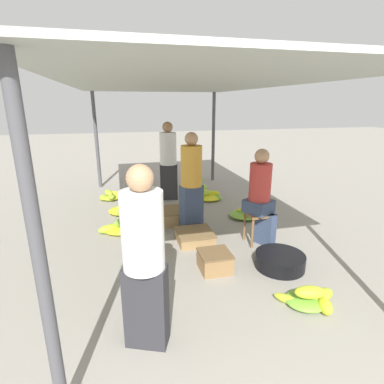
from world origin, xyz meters
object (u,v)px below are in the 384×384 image
vendor_seated (261,195)px  shopper_walking_mid (191,180)px  banana_pile_left_2 (126,209)px  banana_pile_right_0 (248,213)px  banana_pile_right_1 (195,185)px  stool (258,218)px  crate_mid (195,237)px  banana_pile_left_1 (110,196)px  crate_far (171,216)px  banana_pile_left_0 (120,227)px  banana_pile_right_3 (310,298)px  banana_pile_right_2 (210,196)px  crate_near (215,261)px  basin_black (280,261)px  vendor_foreground (144,258)px  shopper_walking_far (168,160)px

vendor_seated → shopper_walking_mid: bearing=137.2°
banana_pile_left_2 → banana_pile_right_0: (2.10, -0.72, -0.00)m
vendor_seated → banana_pile_right_1: size_ratio=2.26×
banana_pile_right_0 → banana_pile_right_1: bearing=103.2°
stool → banana_pile_left_2: bearing=136.5°
crate_mid → banana_pile_left_1: bearing=117.9°
crate_far → shopper_walking_mid: bearing=-48.9°
banana_pile_left_0 → banana_pile_left_2: banana_pile_left_2 is taller
banana_pile_left_0 → banana_pile_right_3: (1.82, -2.29, -0.01)m
banana_pile_left_2 → banana_pile_right_1: size_ratio=1.01×
banana_pile_right_0 → crate_mid: bearing=-147.8°
vendor_seated → crate_far: size_ratio=2.62×
banana_pile_right_2 → crate_near: 2.79m
banana_pile_left_1 → crate_mid: size_ratio=0.86×
banana_pile_left_1 → crate_far: size_ratio=0.86×
basin_black → crate_mid: basin_black is taller
vendor_seated → banana_pile_left_0: bearing=155.7°
vendor_foreground → vendor_seated: vendor_foreground is taller
banana_pile_left_2 → shopper_walking_mid: bearing=-43.8°
banana_pile_right_1 → banana_pile_right_3: size_ratio=0.93×
basin_black → crate_mid: 1.27m
banana_pile_right_0 → crate_near: banana_pile_right_0 is taller
vendor_foreground → shopper_walking_mid: (0.94, 2.26, 0.00)m
banana_pile_left_2 → banana_pile_right_1: banana_pile_right_1 is taller
vendor_foreground → shopper_walking_mid: bearing=67.5°
banana_pile_left_0 → shopper_walking_mid: bearing=-6.3°
banana_pile_right_0 → shopper_walking_mid: (-1.10, -0.24, 0.72)m
vendor_foreground → shopper_walking_far: 3.98m
banana_pile_right_0 → crate_far: (-1.38, 0.08, 0.04)m
crate_near → shopper_walking_far: (-0.06, 2.92, 0.72)m
vendor_seated → banana_pile_right_1: (-0.18, 2.98, -0.63)m
shopper_walking_mid → shopper_walking_far: (-0.09, 1.62, 0.03)m
banana_pile_right_3 → crate_mid: 1.84m
banana_pile_right_2 → crate_far: crate_far is taller
basin_black → vendor_seated: bearing=86.7°
banana_pile_left_1 → crate_mid: banana_pile_left_1 is taller
banana_pile_left_0 → crate_far: size_ratio=1.20×
vendor_foreground → basin_black: vendor_foreground is taller
vendor_seated → shopper_walking_mid: (-0.81, 0.75, 0.08)m
banana_pile_left_2 → banana_pile_right_0: 2.22m
crate_far → basin_black: bearing=-59.1°
crate_near → shopper_walking_far: 3.01m
banana_pile_left_0 → crate_far: (0.85, 0.20, 0.03)m
shopper_walking_mid → banana_pile_left_2: bearing=136.2°
banana_pile_left_0 → banana_pile_right_2: bearing=34.0°
stool → banana_pile_right_0: stool is taller
vendor_foreground → shopper_walking_mid: 2.45m
shopper_walking_far → vendor_seated: bearing=-69.2°
basin_black → crate_mid: size_ratio=1.16×
stool → banana_pile_right_2: stool is taller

